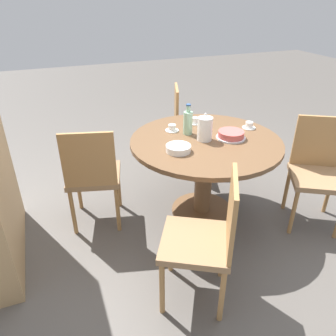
{
  "coord_description": "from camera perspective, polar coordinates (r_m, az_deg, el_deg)",
  "views": [
    {
      "loc": [
        -2.18,
        1.17,
        1.81
      ],
      "look_at": [
        0.0,
        0.33,
        0.52
      ],
      "focal_mm": 35.0,
      "sensor_mm": 36.0,
      "label": 1
    }
  ],
  "objects": [
    {
      "name": "ground_plane",
      "position": [
        3.06,
        5.86,
        -7.49
      ],
      "size": [
        14.0,
        14.0,
        0.0
      ],
      "primitive_type": "plane",
      "color": "#56514C"
    },
    {
      "name": "dining_table",
      "position": [
        2.77,
        6.44,
        1.9
      ],
      "size": [
        1.24,
        1.24,
        0.72
      ],
      "color": "brown",
      "rests_on": "ground_plane"
    },
    {
      "name": "chair_a",
      "position": [
        2.98,
        24.55,
        -0.27
      ],
      "size": [
        0.57,
        0.57,
        0.91
      ],
      "rotation": [
        0.0,
        0.0,
        4.18
      ],
      "color": "#A87A47",
      "rests_on": "ground_plane"
    },
    {
      "name": "chair_b",
      "position": [
        3.63,
        3.56,
        7.52
      ],
      "size": [
        0.54,
        0.54,
        0.91
      ],
      "rotation": [
        0.0,
        0.0,
        5.94
      ],
      "color": "#A87A47",
      "rests_on": "ground_plane"
    },
    {
      "name": "chair_c",
      "position": [
        2.71,
        -12.92,
        -1.08
      ],
      "size": [
        0.51,
        0.51,
        0.91
      ],
      "rotation": [
        0.0,
        0.0,
        7.6
      ],
      "color": "#A87A47",
      "rests_on": "ground_plane"
    },
    {
      "name": "chair_d",
      "position": [
        2.03,
        6.69,
        -11.89
      ],
      "size": [
        0.57,
        0.57,
        0.91
      ],
      "rotation": [
        0.0,
        0.0,
        8.9
      ],
      "color": "#A87A47",
      "rests_on": "ground_plane"
    },
    {
      "name": "coffee_pot",
      "position": [
        2.65,
        6.45,
        6.95
      ],
      "size": [
        0.12,
        0.12,
        0.23
      ],
      "color": "white",
      "rests_on": "dining_table"
    },
    {
      "name": "water_bottle",
      "position": [
        2.76,
        3.49,
        7.99
      ],
      "size": [
        0.08,
        0.08,
        0.26
      ],
      "color": "#99C6A3",
      "rests_on": "dining_table"
    },
    {
      "name": "cake_main",
      "position": [
        2.74,
        10.91,
        5.69
      ],
      "size": [
        0.24,
        0.24,
        0.06
      ],
      "color": "silver",
      "rests_on": "dining_table"
    },
    {
      "name": "cup_a",
      "position": [
        2.99,
        13.94,
        7.16
      ],
      "size": [
        0.12,
        0.12,
        0.06
      ],
      "color": "white",
      "rests_on": "dining_table"
    },
    {
      "name": "cup_b",
      "position": [
        3.02,
        4.63,
        8.13
      ],
      "size": [
        0.12,
        0.12,
        0.06
      ],
      "color": "white",
      "rests_on": "dining_table"
    },
    {
      "name": "cup_c",
      "position": [
        2.84,
        0.72,
        6.91
      ],
      "size": [
        0.12,
        0.12,
        0.06
      ],
      "color": "white",
      "rests_on": "dining_table"
    },
    {
      "name": "plate_stack",
      "position": [
        2.47,
        1.83,
        3.43
      ],
      "size": [
        0.19,
        0.19,
        0.05
      ],
      "color": "white",
      "rests_on": "dining_table"
    }
  ]
}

